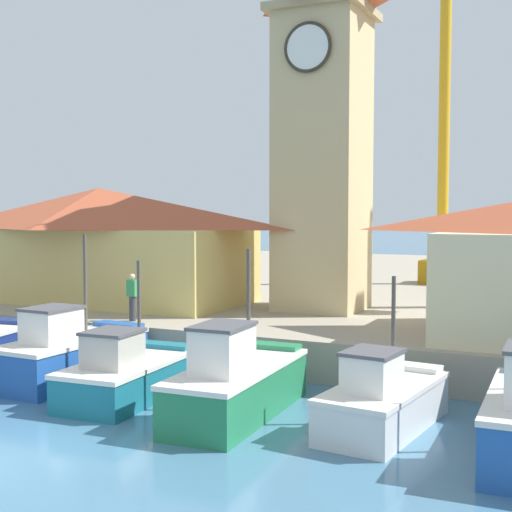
{
  "coord_description": "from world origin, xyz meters",
  "views": [
    {
      "loc": [
        10.7,
        -10.56,
        5.03
      ],
      "look_at": [
        0.69,
        10.46,
        3.5
      ],
      "focal_mm": 50.0,
      "sensor_mm": 36.0,
      "label": 1
    }
  ],
  "objects": [
    {
      "name": "clock_tower",
      "position": [
        1.39,
        14.83,
        8.68
      ],
      "size": [
        3.53,
        3.53,
        15.68
      ],
      "color": "tan",
      "rests_on": "quay_wharf"
    },
    {
      "name": "fishing_boat_mid_right",
      "position": [
        6.45,
        5.13,
        0.67
      ],
      "size": [
        2.23,
        4.4,
        3.48
      ],
      "color": "silver",
      "rests_on": "ground"
    },
    {
      "name": "warehouse_left",
      "position": [
        -7.94,
        13.39,
        3.62
      ],
      "size": [
        12.74,
        5.79,
        4.69
      ],
      "color": "tan",
      "rests_on": "quay_wharf"
    },
    {
      "name": "quay_wharf",
      "position": [
        0.0,
        28.46,
        0.61
      ],
      "size": [
        120.0,
        40.0,
        1.22
      ],
      "primitive_type": "cube",
      "color": "#9E937F",
      "rests_on": "ground"
    },
    {
      "name": "fishing_boat_left_inner",
      "position": [
        -3.04,
        5.71,
        0.8
      ],
      "size": [
        2.16,
        4.93,
        4.28
      ],
      "color": "#2356A8",
      "rests_on": "ground"
    },
    {
      "name": "fishing_boat_center",
      "position": [
        2.96,
        4.61,
        0.81
      ],
      "size": [
        2.08,
        5.24,
        4.05
      ],
      "color": "#237A4C",
      "rests_on": "ground"
    },
    {
      "name": "fishing_boat_mid_left",
      "position": [
        -0.37,
        4.79,
        0.67
      ],
      "size": [
        2.26,
        4.5,
        3.65
      ],
      "color": "#196B7F",
      "rests_on": "ground"
    },
    {
      "name": "port_crane_near",
      "position": [
        3.64,
        26.55,
        9.34
      ],
      "size": [
        2.49,
        9.4,
        20.33
      ],
      "color": "#976E11",
      "rests_on": "quay_wharf"
    },
    {
      "name": "ground_plane",
      "position": [
        0.0,
        0.0,
        0.0
      ],
      "size": [
        300.0,
        300.0,
        0.0
      ],
      "primitive_type": "plane",
      "color": "teal"
    },
    {
      "name": "dock_worker_near_tower",
      "position": [
        -3.45,
        9.37,
        2.07
      ],
      "size": [
        0.34,
        0.22,
        1.62
      ],
      "color": "#33333D",
      "rests_on": "quay_wharf"
    }
  ]
}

